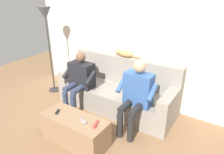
{
  "coord_description": "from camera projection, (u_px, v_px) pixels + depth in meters",
  "views": [
    {
      "loc": [
        -1.75,
        2.75,
        2.1
      ],
      "look_at": [
        0.0,
        0.06,
        0.68
      ],
      "focal_mm": 32.7,
      "sensor_mm": 36.0,
      "label": 1
    }
  ],
  "objects": [
    {
      "name": "cat_on_backrest",
      "position": [
        125.0,
        53.0,
        3.74
      ],
      "size": [
        0.51,
        0.15,
        0.13
      ],
      "color": "#B7844C",
      "rests_on": "couch"
    },
    {
      "name": "remote_black",
      "position": [
        57.0,
        112.0,
        2.98
      ],
      "size": [
        0.08,
        0.12,
        0.02
      ],
      "primitive_type": "cube",
      "rotation": [
        0.0,
        0.0,
        5.17
      ],
      "color": "black",
      "rests_on": "coffee_table"
    },
    {
      "name": "ground_plane",
      "position": [
        94.0,
        126.0,
        3.37
      ],
      "size": [
        8.0,
        8.0,
        0.0
      ],
      "primitive_type": "plane",
      "color": "#846042"
    },
    {
      "name": "person_left_seated",
      "position": [
        136.0,
        93.0,
        3.09
      ],
      "size": [
        0.58,
        0.55,
        1.14
      ],
      "color": "#335693",
      "rests_on": "ground"
    },
    {
      "name": "couch",
      "position": [
        118.0,
        91.0,
        3.81
      ],
      "size": [
        2.18,
        0.79,
        0.92
      ],
      "color": "gray",
      "rests_on": "ground"
    },
    {
      "name": "remote_red",
      "position": [
        96.0,
        124.0,
        2.71
      ],
      "size": [
        0.08,
        0.15,
        0.03
      ],
      "primitive_type": "cube",
      "rotation": [
        0.0,
        0.0,
        5.05
      ],
      "color": "#B73333",
      "rests_on": "coffee_table"
    },
    {
      "name": "person_right_seated",
      "position": [
        80.0,
        78.0,
        3.69
      ],
      "size": [
        0.61,
        0.54,
        1.06
      ],
      "color": "black",
      "rests_on": "ground"
    },
    {
      "name": "remote_gray",
      "position": [
        83.0,
        121.0,
        2.77
      ],
      "size": [
        0.13,
        0.05,
        0.02
      ],
      "primitive_type": "cube",
      "rotation": [
        0.0,
        0.0,
        6.12
      ],
      "color": "gray",
      "rests_on": "coffee_table"
    },
    {
      "name": "coffee_table",
      "position": [
        75.0,
        130.0,
        2.95
      ],
      "size": [
        1.0,
        0.41,
        0.42
      ],
      "color": "#8C6B4C",
      "rests_on": "ground"
    },
    {
      "name": "floor_lamp",
      "position": [
        46.0,
        23.0,
        3.95
      ],
      "size": [
        0.25,
        0.25,
        1.76
      ],
      "color": "#2D2D2D",
      "rests_on": "ground"
    },
    {
      "name": "back_wall",
      "position": [
        130.0,
        38.0,
        3.76
      ],
      "size": [
        4.36,
        0.06,
        2.5
      ],
      "primitive_type": "cube",
      "color": "beige",
      "rests_on": "ground"
    }
  ]
}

